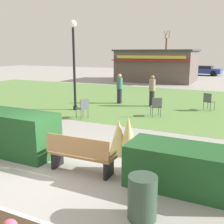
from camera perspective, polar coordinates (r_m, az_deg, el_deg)
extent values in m
plane|color=#999691|center=(7.02, -12.01, -12.18)|extent=(80.00, 80.00, 0.00)
cube|color=#5B8442|center=(16.27, 11.19, 2.10)|extent=(36.00, 12.00, 0.01)
cube|color=#9E7547|center=(6.74, -6.42, -8.90)|extent=(1.71, 0.53, 0.06)
cube|color=#9E7547|center=(6.46, -7.47, -7.23)|extent=(1.70, 0.18, 0.44)
cube|color=black|center=(7.20, -11.47, -9.57)|extent=(0.09, 0.44, 0.45)
cube|color=black|center=(6.51, -0.70, -11.76)|extent=(0.09, 0.44, 0.45)
cube|color=#9E7547|center=(7.12, -12.12, -6.88)|extent=(0.07, 0.44, 0.06)
cube|color=#9E7547|center=(6.35, -0.04, -9.04)|extent=(0.07, 0.44, 0.06)
cube|color=#1E4C23|center=(8.35, -20.07, -4.15)|extent=(2.65, 1.10, 1.23)
cube|color=#1E4C23|center=(6.13, 15.81, -11.38)|extent=(2.64, 1.10, 0.94)
cone|color=tan|center=(7.72, 3.45, -5.01)|extent=(0.55, 0.55, 1.15)
cone|color=tan|center=(7.83, 1.42, -5.27)|extent=(0.57, 0.57, 1.02)
cylinder|color=black|center=(13.95, -7.74, 0.89)|extent=(0.22, 0.22, 0.20)
cylinder|color=black|center=(13.69, -7.98, 8.82)|extent=(0.12, 0.12, 4.06)
sphere|color=white|center=(13.72, -8.28, 17.99)|extent=(0.36, 0.36, 0.36)
cylinder|color=#2D4233|center=(5.01, 6.44, -17.54)|extent=(0.52, 0.52, 0.81)
cube|color=#594C47|center=(27.85, 9.48, 9.52)|extent=(7.34, 4.85, 2.95)
cube|color=#333338|center=(27.81, 9.60, 12.71)|extent=(7.64, 5.15, 0.16)
cube|color=maroon|center=(25.34, 7.82, 10.75)|extent=(7.44, 0.36, 0.08)
cube|color=#D8CC4C|center=(25.48, 7.96, 11.42)|extent=(6.61, 0.04, 0.28)
cube|color=#4C5156|center=(12.07, -6.37, 0.79)|extent=(0.57, 0.57, 0.04)
cube|color=#4C5156|center=(11.87, -5.83, 1.68)|extent=(0.20, 0.42, 0.44)
cylinder|color=#4C5156|center=(12.38, -6.15, 0.02)|extent=(0.03, 0.03, 0.45)
cylinder|color=#4C5156|center=(12.16, -7.59, -0.24)|extent=(0.03, 0.03, 0.45)
cylinder|color=#4C5156|center=(12.08, -5.08, -0.27)|extent=(0.03, 0.03, 0.45)
cylinder|color=#4C5156|center=(11.86, -6.55, -0.55)|extent=(0.03, 0.03, 0.45)
cube|color=#4C5156|center=(12.52, 9.25, 1.13)|extent=(0.60, 0.60, 0.04)
cube|color=#4C5156|center=(12.29, 9.50, 1.95)|extent=(0.40, 0.26, 0.44)
cylinder|color=#4C5156|center=(12.79, 9.84, 0.32)|extent=(0.03, 0.03, 0.45)
cylinder|color=#4C5156|center=(12.71, 8.18, 0.29)|extent=(0.03, 0.03, 0.45)
cylinder|color=#4C5156|center=(12.43, 10.27, -0.05)|extent=(0.03, 0.03, 0.45)
cylinder|color=#4C5156|center=(12.34, 8.56, -0.08)|extent=(0.03, 0.03, 0.45)
cube|color=#4C5156|center=(14.49, 19.90, 2.09)|extent=(0.59, 0.59, 0.04)
cube|color=#4C5156|center=(14.28, 19.54, 2.87)|extent=(0.42, 0.22, 0.44)
cylinder|color=#4C5156|center=(14.60, 20.85, 1.19)|extent=(0.03, 0.03, 0.45)
cylinder|color=#4C5156|center=(14.79, 19.59, 1.43)|extent=(0.03, 0.03, 0.45)
cylinder|color=#4C5156|center=(14.27, 20.08, 1.01)|extent=(0.03, 0.03, 0.45)
cylinder|color=#4C5156|center=(14.47, 18.80, 1.25)|extent=(0.03, 0.03, 0.45)
cylinder|color=#23232D|center=(15.50, 1.59, 3.40)|extent=(0.28, 0.28, 0.85)
cylinder|color=#336B66|center=(15.40, 1.60, 6.10)|extent=(0.34, 0.34, 0.62)
sphere|color=tan|center=(15.36, 1.61, 7.66)|extent=(0.22, 0.22, 0.22)
cylinder|color=#23232D|center=(14.81, 8.41, 2.84)|extent=(0.28, 0.28, 0.85)
cylinder|color=gray|center=(14.71, 8.50, 5.66)|extent=(0.34, 0.34, 0.62)
sphere|color=#8C6647|center=(14.66, 8.56, 7.29)|extent=(0.22, 0.22, 0.22)
cube|color=maroon|center=(37.26, 10.68, 8.80)|extent=(4.23, 1.87, 0.60)
cube|color=black|center=(37.27, 10.48, 9.47)|extent=(2.33, 1.62, 0.44)
cylinder|color=black|center=(37.87, 12.94, 8.41)|extent=(0.64, 0.23, 0.64)
cylinder|color=black|center=(36.08, 12.32, 8.24)|extent=(0.64, 0.23, 0.64)
cylinder|color=black|center=(38.50, 9.12, 8.63)|extent=(0.64, 0.23, 0.64)
cylinder|color=black|center=(36.74, 8.32, 8.47)|extent=(0.64, 0.23, 0.64)
cube|color=navy|center=(36.23, 18.81, 8.24)|extent=(4.32, 2.11, 0.60)
cube|color=black|center=(36.24, 18.63, 8.94)|extent=(2.42, 1.75, 0.44)
cylinder|color=black|center=(36.92, 21.07, 7.79)|extent=(0.65, 0.27, 0.64)
cylinder|color=black|center=(35.11, 20.57, 7.62)|extent=(0.65, 0.27, 0.64)
cylinder|color=black|center=(37.42, 17.11, 8.12)|extent=(0.65, 0.27, 0.64)
cylinder|color=black|center=(35.64, 16.42, 7.97)|extent=(0.65, 0.27, 0.64)
cylinder|color=brown|center=(41.93, 11.33, 11.75)|extent=(0.28, 0.28, 4.86)
cylinder|color=brown|center=(42.02, 12.00, 15.73)|extent=(0.25, 0.58, 1.12)
cylinder|color=brown|center=(42.34, 11.37, 15.73)|extent=(0.54, 0.36, 1.12)
cylinder|color=brown|center=(41.75, 11.16, 15.79)|extent=(0.54, 0.35, 1.12)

